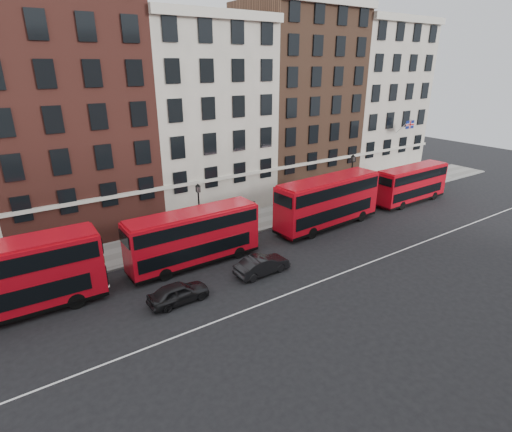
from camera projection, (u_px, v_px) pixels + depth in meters
ground at (312, 267)px, 30.59m from camera, size 120.00×120.00×0.00m
pavement at (240, 224)px, 38.70m from camera, size 80.00×5.00×0.15m
kerb at (254, 232)px, 36.76m from camera, size 80.00×0.30×0.16m
road_centre_line at (330, 278)px, 29.04m from camera, size 70.00×0.12×0.01m
building_terrace at (197, 110)px, 40.64m from camera, size 64.00×11.95×22.00m
bus_a at (1, 281)px, 23.64m from camera, size 11.39×3.03×4.76m
bus_b at (193, 237)px, 30.26m from camera, size 10.37×2.64×4.34m
bus_c at (328, 201)px, 37.43m from camera, size 11.54×3.48×4.78m
bus_d at (411, 184)px, 44.16m from camera, size 9.85×2.58×4.12m
car_rear at (178, 293)px, 25.88m from camera, size 4.07×1.74×1.37m
car_front at (262, 265)px, 29.43m from camera, size 4.31×1.63×1.41m
lamp_post_left at (199, 211)px, 33.36m from camera, size 0.44×0.44×5.33m
lamp_post_right at (351, 176)px, 43.90m from camera, size 0.44×0.44×5.33m
traffic_light at (403, 174)px, 47.09m from camera, size 0.25×0.45×3.27m
iron_railings at (228, 212)px, 40.20m from camera, size 6.60×0.06×1.00m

